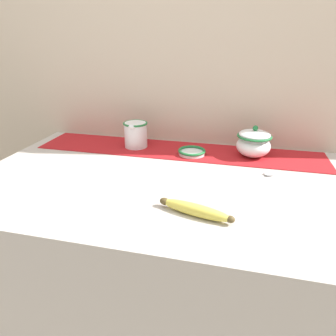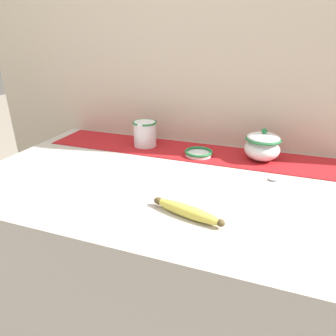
{
  "view_description": "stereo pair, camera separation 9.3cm",
  "coord_description": "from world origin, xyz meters",
  "px_view_note": "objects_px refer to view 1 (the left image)",
  "views": [
    {
      "loc": [
        0.23,
        -0.86,
        1.3
      ],
      "look_at": [
        0.03,
        -0.03,
        0.93
      ],
      "focal_mm": 32.0,
      "sensor_mm": 36.0,
      "label": 1
    },
    {
      "loc": [
        0.32,
        -0.83,
        1.3
      ],
      "look_at": [
        0.03,
        -0.03,
        0.93
      ],
      "focal_mm": 32.0,
      "sensor_mm": 36.0,
      "label": 2
    }
  ],
  "objects_px": {
    "sugar_bowl": "(254,143)",
    "spoon": "(267,174)",
    "small_dish": "(192,152)",
    "banana": "(195,210)",
    "cream_pitcher": "(136,134)"
  },
  "relations": [
    {
      "from": "cream_pitcher",
      "to": "sugar_bowl",
      "type": "distance_m",
      "value": 0.47
    },
    {
      "from": "sugar_bowl",
      "to": "small_dish",
      "type": "bearing_deg",
      "value": -171.15
    },
    {
      "from": "spoon",
      "to": "small_dish",
      "type": "bearing_deg",
      "value": 121.55
    },
    {
      "from": "small_dish",
      "to": "spoon",
      "type": "xyz_separation_m",
      "value": [
        0.27,
        -0.13,
        -0.01
      ]
    },
    {
      "from": "sugar_bowl",
      "to": "small_dish",
      "type": "height_order",
      "value": "sugar_bowl"
    },
    {
      "from": "cream_pitcher",
      "to": "banana",
      "type": "xyz_separation_m",
      "value": [
        0.32,
        -0.46,
        -0.04
      ]
    },
    {
      "from": "small_dish",
      "to": "spoon",
      "type": "distance_m",
      "value": 0.3
    },
    {
      "from": "small_dish",
      "to": "banana",
      "type": "bearing_deg",
      "value": -79.52
    },
    {
      "from": "sugar_bowl",
      "to": "small_dish",
      "type": "relative_size",
      "value": 1.2
    },
    {
      "from": "sugar_bowl",
      "to": "spoon",
      "type": "xyz_separation_m",
      "value": [
        0.04,
        -0.16,
        -0.05
      ]
    },
    {
      "from": "banana",
      "to": "spoon",
      "type": "xyz_separation_m",
      "value": [
        0.19,
        0.3,
        -0.01
      ]
    },
    {
      "from": "sugar_bowl",
      "to": "spoon",
      "type": "relative_size",
      "value": 0.93
    },
    {
      "from": "sugar_bowl",
      "to": "small_dish",
      "type": "distance_m",
      "value": 0.24
    },
    {
      "from": "sugar_bowl",
      "to": "spoon",
      "type": "height_order",
      "value": "sugar_bowl"
    },
    {
      "from": "spoon",
      "to": "sugar_bowl",
      "type": "bearing_deg",
      "value": 71.72
    }
  ]
}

